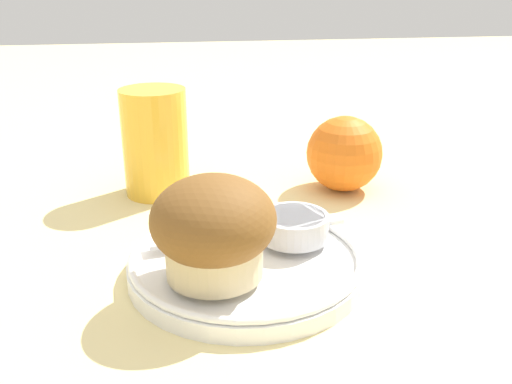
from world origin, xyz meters
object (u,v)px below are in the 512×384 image
at_px(orange_fruit, 344,154).
at_px(muffin, 213,228).
at_px(butter_knife, 249,231).
at_px(juice_glass, 155,142).

bearing_deg(orange_fruit, muffin, -128.18).
height_order(muffin, butter_knife, muffin).
relative_size(butter_knife, orange_fruit, 2.08).
bearing_deg(juice_glass, orange_fruit, -5.59).
relative_size(muffin, orange_fruit, 1.11).
xyz_separation_m(muffin, orange_fruit, (0.16, 0.20, -0.02)).
xyz_separation_m(muffin, butter_knife, (0.04, 0.07, -0.04)).
distance_m(orange_fruit, juice_glass, 0.21).
xyz_separation_m(butter_knife, juice_glass, (-0.08, 0.16, 0.04)).
xyz_separation_m(muffin, juice_glass, (-0.05, 0.22, -0.00)).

